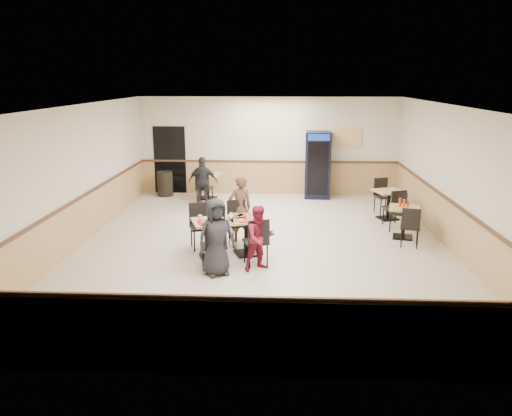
# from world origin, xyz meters

# --- Properties ---
(ground) EXTENTS (10.00, 10.00, 0.00)m
(ground) POSITION_xyz_m (0.00, 0.00, 0.00)
(ground) COLOR beige
(ground) RESTS_ON ground
(room_shell) EXTENTS (10.00, 10.00, 10.00)m
(room_shell) POSITION_xyz_m (1.78, 2.55, 0.58)
(room_shell) COLOR silver
(room_shell) RESTS_ON ground
(main_table) EXTENTS (1.63, 1.19, 0.78)m
(main_table) POSITION_xyz_m (-0.65, -0.74, 0.52)
(main_table) COLOR black
(main_table) RESTS_ON ground
(main_chairs) EXTENTS (1.80, 2.05, 0.99)m
(main_chairs) POSITION_xyz_m (-0.70, -0.76, 0.50)
(main_chairs) COLOR black
(main_chairs) RESTS_ON ground
(diner_woman_left) EXTENTS (0.84, 0.74, 1.45)m
(diner_woman_left) POSITION_xyz_m (-0.79, -1.73, 0.73)
(diner_woman_left) COLOR black
(diner_woman_left) RESTS_ON ground
(diner_woman_right) EXTENTS (0.77, 0.72, 1.26)m
(diner_woman_right) POSITION_xyz_m (-0.00, -1.45, 0.63)
(diner_woman_right) COLOR maroon
(diner_woman_right) RESTS_ON ground
(diner_man_opposite) EXTENTS (0.65, 0.57, 1.50)m
(diner_man_opposite) POSITION_xyz_m (-0.51, 0.26, 0.75)
(diner_man_opposite) COLOR brown
(diner_man_opposite) RESTS_ON ground
(lone_diner) EXTENTS (0.83, 0.35, 1.41)m
(lone_diner) POSITION_xyz_m (-1.81, 3.33, 0.71)
(lone_diner) COLOR black
(lone_diner) RESTS_ON ground
(tabletop_clutter) EXTENTS (1.31, 0.97, 0.12)m
(tabletop_clutter) POSITION_xyz_m (-0.61, -0.77, 0.81)
(tabletop_clutter) COLOR #B00B15
(tabletop_clutter) RESTS_ON main_table
(side_table_near) EXTENTS (0.81, 0.81, 0.72)m
(side_table_near) POSITION_xyz_m (3.19, 0.65, 0.48)
(side_table_near) COLOR black
(side_table_near) RESTS_ON ground
(side_table_near_chair_south) EXTENTS (0.51, 0.51, 0.91)m
(side_table_near_chair_south) POSITION_xyz_m (3.19, 0.08, 0.46)
(side_table_near_chair_south) COLOR black
(side_table_near_chair_south) RESTS_ON ground
(side_table_near_chair_north) EXTENTS (0.51, 0.51, 0.91)m
(side_table_near_chair_north) POSITION_xyz_m (3.19, 1.23, 0.46)
(side_table_near_chair_north) COLOR black
(side_table_near_chair_north) RESTS_ON ground
(side_table_far) EXTENTS (0.89, 0.89, 0.75)m
(side_table_far) POSITION_xyz_m (3.16, 2.22, 0.50)
(side_table_far) COLOR black
(side_table_far) RESTS_ON ground
(side_table_far_chair_south) EXTENTS (0.56, 0.56, 0.96)m
(side_table_far_chair_south) POSITION_xyz_m (3.16, 1.62, 0.48)
(side_table_far_chair_south) COLOR black
(side_table_far_chair_south) RESTS_ON ground
(side_table_far_chair_north) EXTENTS (0.56, 0.56, 0.96)m
(side_table_far_chair_north) POSITION_xyz_m (3.16, 2.82, 0.48)
(side_table_far_chair_north) COLOR black
(side_table_far_chair_north) RESTS_ON ground
(condiment_caddy) EXTENTS (0.23, 0.06, 0.20)m
(condiment_caddy) POSITION_xyz_m (3.15, 0.70, 0.81)
(condiment_caddy) COLOR red
(condiment_caddy) RESTS_ON side_table_near
(back_table) EXTENTS (0.84, 0.84, 0.77)m
(back_table) POSITION_xyz_m (-1.81, 4.20, 0.51)
(back_table) COLOR black
(back_table) RESTS_ON ground
(back_table_chair_lone) EXTENTS (0.53, 0.53, 0.98)m
(back_table_chair_lone) POSITION_xyz_m (-1.81, 3.58, 0.49)
(back_table_chair_lone) COLOR black
(back_table_chair_lone) RESTS_ON ground
(pepsi_cooler) EXTENTS (0.79, 0.80, 2.00)m
(pepsi_cooler) POSITION_xyz_m (1.50, 4.59, 1.00)
(pepsi_cooler) COLOR black
(pepsi_cooler) RESTS_ON ground
(trash_bin) EXTENTS (0.48, 0.48, 0.76)m
(trash_bin) POSITION_xyz_m (-3.19, 4.55, 0.38)
(trash_bin) COLOR black
(trash_bin) RESTS_ON ground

